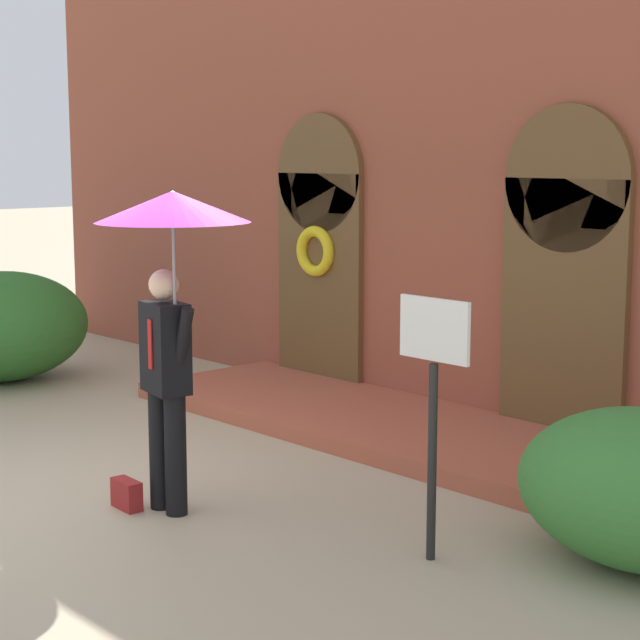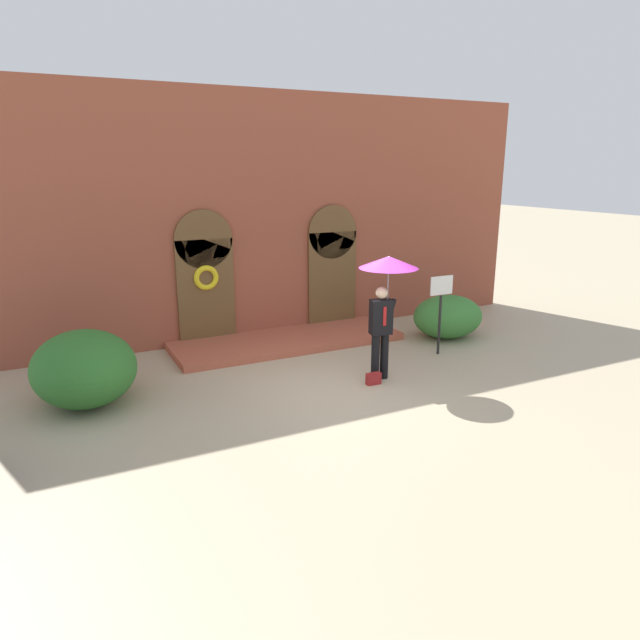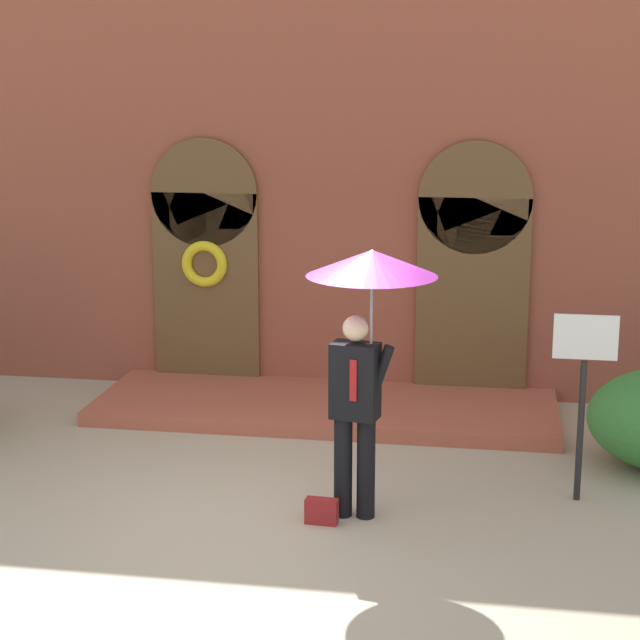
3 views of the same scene
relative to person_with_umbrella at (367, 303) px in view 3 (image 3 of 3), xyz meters
name	(u,v)px [view 3 (image 3 of 3)]	position (x,y,z in m)	size (l,w,h in m)	color
ground_plane	(268,522)	(-0.81, -0.24, -1.91)	(80.00, 80.00, 0.00)	tan
building_facade	(340,169)	(-0.81, 3.91, 0.77)	(14.00, 2.30, 5.60)	brown
person_with_umbrella	(367,303)	(0.00, 0.00, 0.00)	(1.10, 1.10, 2.36)	black
handbag	(322,511)	(-0.35, -0.20, -1.80)	(0.28, 0.12, 0.22)	maroon
sign_post	(583,376)	(1.85, 0.71, -0.75)	(0.56, 0.06, 1.72)	black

